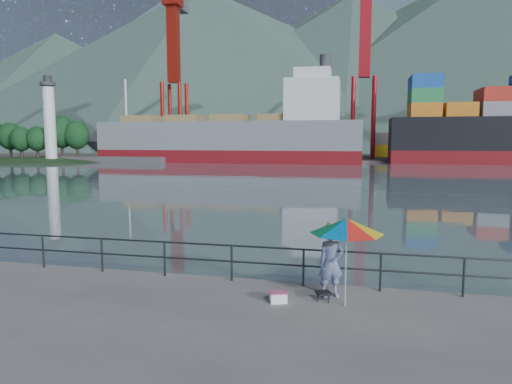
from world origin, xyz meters
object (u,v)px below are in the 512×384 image
beach_umbrella (347,226)px  bulk_carrier (238,138)px  fisherman (331,262)px  cooler_bag (278,298)px

beach_umbrella → bulk_carrier: 71.78m
fisherman → beach_umbrella: 1.25m
cooler_bag → bulk_carrier: bearing=84.3°
fisherman → cooler_bag: (-1.21, -0.69, -0.76)m
cooler_bag → bulk_carrier: (-19.28, 68.75, 4.08)m
fisherman → beach_umbrella: beach_umbrella is taller
fisherman → cooler_bag: 1.59m
fisherman → bulk_carrier: size_ratio=0.04×
beach_umbrella → cooler_bag: 2.41m
fisherman → bulk_carrier: 71.16m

